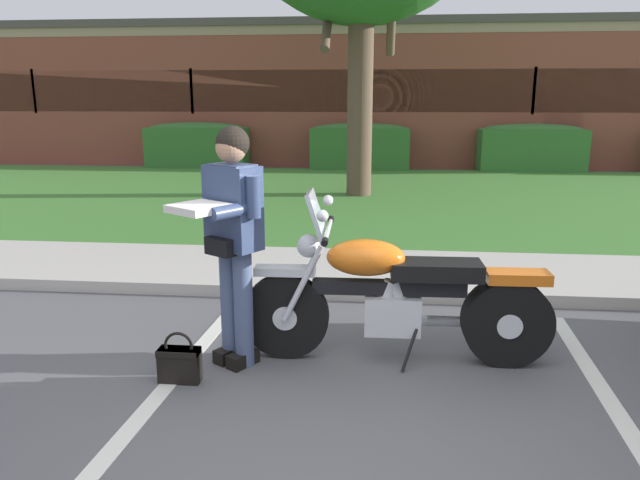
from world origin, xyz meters
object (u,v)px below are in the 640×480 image
rider_person (232,228)px  motorcycle (407,297)px  handbag (179,362)px  hedge_left (197,144)px  brick_building (364,95)px  hedge_center_right (531,147)px  hedge_center_left (360,146)px

rider_person → motorcycle: bearing=8.0°
motorcycle → handbag: bearing=-162.2°
hedge_left → brick_building: size_ratio=0.10×
hedge_center_right → hedge_left: bearing=180.0°
handbag → brick_building: size_ratio=0.01×
rider_person → handbag: rider_person is taller
handbag → hedge_center_left: bearing=86.1°
hedge_left → hedge_center_right: (8.74, 0.00, 0.00)m
rider_person → hedge_left: rider_person is taller
handbag → hedge_left: hedge_left is taller
motorcycle → hedge_center_right: 12.14m
hedge_center_left → hedge_center_right: (4.37, 0.00, 0.00)m
hedge_center_left → hedge_center_right: bearing=0.0°
rider_person → hedge_center_right: rider_person is taller
motorcycle → brick_building: size_ratio=0.08×
motorcycle → hedge_center_right: (3.65, 11.58, 0.16)m
motorcycle → rider_person: size_ratio=1.32×
hedge_left → hedge_center_left: 4.37m
rider_person → brick_building: 17.73m
rider_person → brick_building: brick_building is taller
motorcycle → handbag: motorcycle is taller
motorcycle → hedge_left: 12.65m
handbag → hedge_center_right: 13.15m
hedge_center_left → handbag: bearing=-93.9°
rider_person → hedge_center_left: 11.76m
hedge_center_left → motorcycle: bearing=-86.4°
handbag → hedge_center_left: (0.81, 12.07, 0.51)m
hedge_center_left → brick_building: (-0.08, 5.95, 1.32)m
motorcycle → rider_person: bearing=-172.0°
motorcycle → hedge_center_left: (-0.72, 11.58, 0.16)m
hedge_center_left → hedge_center_right: size_ratio=0.98×
motorcycle → hedge_center_left: motorcycle is taller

